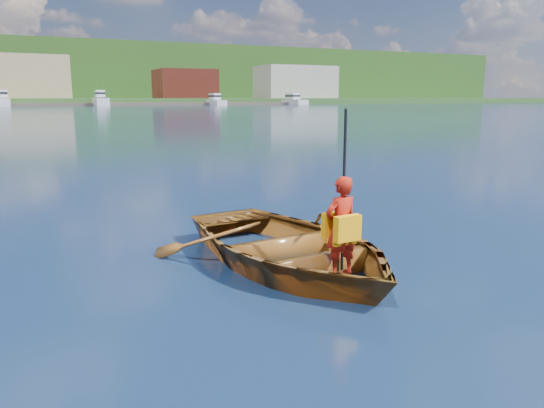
{
  "coord_description": "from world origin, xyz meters",
  "views": [
    {
      "loc": [
        -1.92,
        -6.1,
        2.17
      ],
      "look_at": [
        0.82,
        -0.09,
        0.85
      ],
      "focal_mm": 35.0,
      "sensor_mm": 36.0,
      "label": 1
    }
  ],
  "objects_px": {
    "rowboat": "(288,246)",
    "marina_yachts": "(72,101)",
    "child_paddler": "(341,226)",
    "dock": "(35,105)"
  },
  "relations": [
    {
      "from": "rowboat",
      "to": "marina_yachts",
      "type": "relative_size",
      "value": 0.03
    },
    {
      "from": "child_paddler",
      "to": "dock",
      "type": "distance_m",
      "value": 148.97
    },
    {
      "from": "dock",
      "to": "child_paddler",
      "type": "bearing_deg",
      "value": -89.44
    },
    {
      "from": "dock",
      "to": "marina_yachts",
      "type": "xyz_separation_m",
      "value": [
        8.93,
        -4.69,
        0.95
      ]
    },
    {
      "from": "rowboat",
      "to": "child_paddler",
      "type": "distance_m",
      "value": 1.01
    },
    {
      "from": "dock",
      "to": "marina_yachts",
      "type": "bearing_deg",
      "value": -27.74
    },
    {
      "from": "rowboat",
      "to": "dock",
      "type": "bearing_deg",
      "value": 90.46
    },
    {
      "from": "child_paddler",
      "to": "dock",
      "type": "height_order",
      "value": "child_paddler"
    },
    {
      "from": "dock",
      "to": "marina_yachts",
      "type": "distance_m",
      "value": 10.13
    },
    {
      "from": "rowboat",
      "to": "dock",
      "type": "distance_m",
      "value": 148.09
    }
  ]
}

